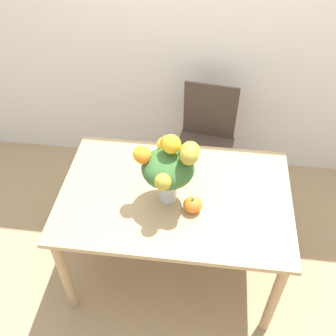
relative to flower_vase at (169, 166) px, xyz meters
name	(u,v)px	position (x,y,z in m)	size (l,w,h in m)	color
ground_plane	(174,263)	(0.03, 0.04, -0.99)	(12.00, 12.00, 0.00)	tan
wall_back	(195,8)	(0.03, 1.20, 0.36)	(8.00, 0.06, 2.70)	white
dining_table	(175,204)	(0.03, 0.04, -0.35)	(1.34, 0.88, 0.74)	tan
flower_vase	(169,166)	(0.00, 0.00, 0.00)	(0.35, 0.33, 0.44)	silver
pumpkin	(193,205)	(0.14, -0.07, -0.21)	(0.10, 0.10, 0.10)	orange
dining_chair_near_window	(205,144)	(0.18, 0.80, -0.51)	(0.47, 0.47, 0.92)	#47382D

